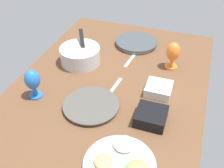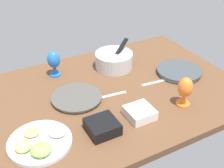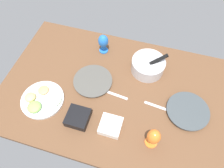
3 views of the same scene
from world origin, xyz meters
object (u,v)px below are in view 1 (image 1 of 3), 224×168
object	(u,v)px
hurricane_glass_blue	(33,81)
square_bowl_black	(151,116)
hurricane_glass_orange	(173,53)
square_bowl_white	(159,89)
mixing_bowl	(80,55)
dinner_plate_left	(91,106)
dinner_plate_right	(136,43)
fruit_platter	(121,164)

from	to	relation	value
hurricane_glass_blue	square_bowl_black	xyz separation A→B (cm)	(2.30, -61.28, -6.82)
hurricane_glass_orange	square_bowl_white	xyz separation A→B (cm)	(-26.52, 2.29, -7.20)
hurricane_glass_orange	mixing_bowl	bearing A→B (deg)	103.66
hurricane_glass_blue	square_bowl_white	world-z (taller)	hurricane_glass_blue
mixing_bowl	dinner_plate_left	bearing A→B (deg)	-148.35
square_bowl_white	dinner_plate_right	bearing A→B (deg)	28.22
dinner_plate_left	hurricane_glass_orange	bearing A→B (deg)	-33.09
square_bowl_white	hurricane_glass_blue	bearing A→B (deg)	111.64
dinner_plate_left	mixing_bowl	bearing A→B (deg)	31.65
dinner_plate_right	mixing_bowl	xyz separation A→B (cm)	(-32.55, 26.99, 4.02)
fruit_platter	square_bowl_black	xyz separation A→B (cm)	(29.01, -5.45, 1.50)
hurricane_glass_blue	dinner_plate_right	bearing A→B (deg)	-27.15
dinner_plate_left	mixing_bowl	xyz separation A→B (cm)	(35.79, 22.07, 4.44)
mixing_bowl	square_bowl_white	world-z (taller)	mixing_bowl
hurricane_glass_blue	square_bowl_white	bearing A→B (deg)	-68.36
dinner_plate_right	hurricane_glass_orange	size ratio (longest dim) A/B	1.69
fruit_platter	dinner_plate_right	bearing A→B (deg)	11.65
square_bowl_white	mixing_bowl	bearing A→B (deg)	75.45
mixing_bowl	fruit_platter	world-z (taller)	mixing_bowl
fruit_platter	hurricane_glass_blue	distance (cm)	62.45
dinner_plate_left	square_bowl_black	world-z (taller)	square_bowl_black
dinner_plate_right	square_bowl_white	distance (cm)	52.17
fruit_platter	mixing_bowl	bearing A→B (deg)	36.19
dinner_plate_left	hurricane_glass_orange	xyz separation A→B (cm)	(48.90, -31.87, 8.94)
hurricane_glass_blue	square_bowl_black	distance (cm)	61.71
hurricane_glass_orange	square_bowl_white	size ratio (longest dim) A/B	1.25
dinner_plate_left	fruit_platter	distance (cm)	37.71
fruit_platter	square_bowl_white	world-z (taller)	fruit_platter
dinner_plate_left	square_bowl_black	bearing A→B (deg)	-88.74
fruit_platter	hurricane_glass_orange	bearing A→B (deg)	-5.18
hurricane_glass_orange	fruit_platter	bearing A→B (deg)	174.82
dinner_plate_left	mixing_bowl	distance (cm)	42.28
dinner_plate_left	hurricane_glass_blue	distance (cm)	32.29
mixing_bowl	square_bowl_black	distance (cm)	63.11
dinner_plate_right	mixing_bowl	world-z (taller)	mixing_bowl
fruit_platter	hurricane_glass_blue	xyz separation A→B (cm)	(26.71, 55.83, 8.32)
mixing_bowl	hurricane_glass_orange	size ratio (longest dim) A/B	1.49
dinner_plate_right	square_bowl_white	size ratio (longest dim) A/B	2.11
dinner_plate_right	square_bowl_black	size ratio (longest dim) A/B	1.97
dinner_plate_right	mixing_bowl	size ratio (longest dim) A/B	1.14
dinner_plate_left	fruit_platter	xyz separation A→B (cm)	(-28.35, -24.86, 0.66)
dinner_plate_right	hurricane_glass_blue	size ratio (longest dim) A/B	1.72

